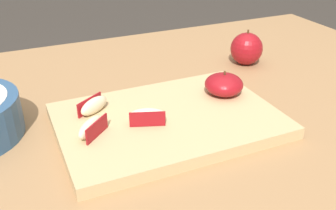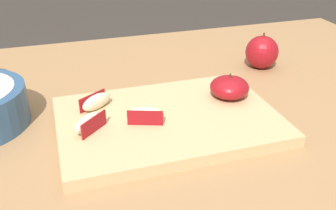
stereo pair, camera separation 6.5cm
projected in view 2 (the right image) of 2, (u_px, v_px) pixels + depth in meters
The scene contains 7 objects.
dining_table at pixel (192, 149), 0.80m from camera, with size 1.23×0.87×0.76m.
cutting_board at pixel (168, 121), 0.67m from camera, with size 0.37×0.26×0.02m.
apple_half_skin_up at pixel (229, 87), 0.71m from camera, with size 0.07×0.07×0.05m.
apple_wedge_near_knife at pixel (146, 115), 0.64m from camera, with size 0.06×0.04×0.03m.
apple_wedge_middle at pixel (89, 123), 0.61m from camera, with size 0.06×0.06×0.03m.
apple_wedge_front at pixel (96, 102), 0.68m from camera, with size 0.06×0.05×0.03m.
whole_apple_red_delicious at pixel (262, 52), 0.89m from camera, with size 0.08×0.08×0.08m.
Camera 2 is at (-0.25, -0.62, 1.10)m, focal length 41.44 mm.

